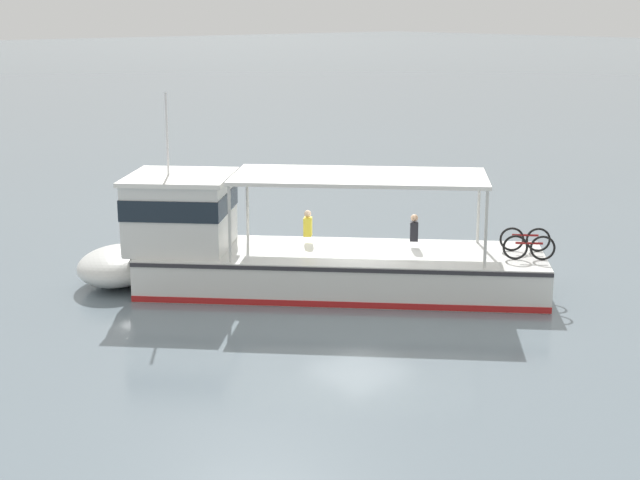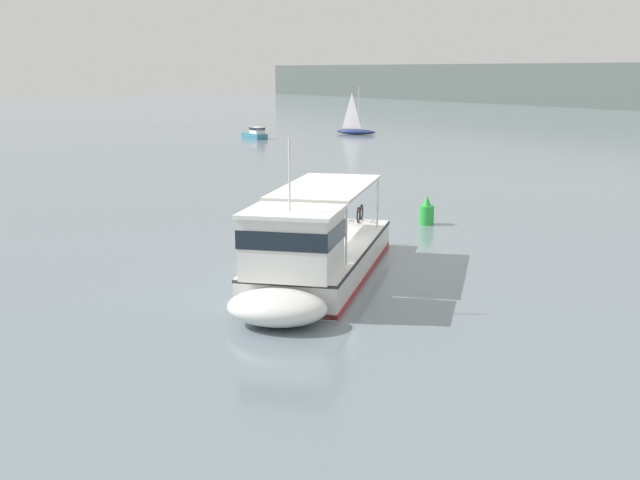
{
  "view_description": "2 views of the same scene",
  "coord_description": "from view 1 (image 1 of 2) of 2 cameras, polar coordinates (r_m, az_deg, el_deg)",
  "views": [
    {
      "loc": [
        17.25,
        18.58,
        7.52
      ],
      "look_at": [
        1.03,
        -0.47,
        1.4
      ],
      "focal_mm": 53.69,
      "sensor_mm": 36.0,
      "label": 1
    },
    {
      "loc": [
        24.64,
        -15.79,
        7.27
      ],
      "look_at": [
        1.03,
        -0.47,
        1.4
      ],
      "focal_mm": 45.95,
      "sensor_mm": 36.0,
      "label": 2
    }
  ],
  "objects": [
    {
      "name": "ground_plane",
      "position": [
        26.45,
        2.36,
        -2.79
      ],
      "size": [
        400.0,
        400.0,
        0.0
      ],
      "primitive_type": "plane",
      "color": "slate"
    },
    {
      "name": "ferry_main",
      "position": [
        25.97,
        -2.24,
        -0.77
      ],
      "size": [
        11.08,
        11.27,
        5.32
      ],
      "color": "white",
      "rests_on": "ground"
    }
  ]
}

